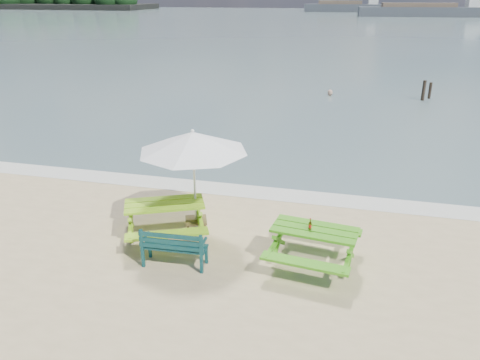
% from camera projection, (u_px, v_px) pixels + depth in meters
% --- Properties ---
extents(sea, '(300.00, 300.00, 0.00)m').
position_uv_depth(sea, '(346.00, 23.00, 85.81)').
color(sea, slate).
rests_on(sea, ground).
extents(foam_strip, '(22.00, 0.90, 0.01)m').
position_uv_depth(foam_strip, '(243.00, 191.00, 13.46)').
color(foam_strip, silver).
rests_on(foam_strip, ground).
extents(picnic_table_left, '(2.46, 2.56, 0.85)m').
position_uv_depth(picnic_table_left, '(166.00, 220.00, 10.84)').
color(picnic_table_left, '#80B61B').
rests_on(picnic_table_left, ground).
extents(picnic_table_right, '(1.96, 2.13, 0.83)m').
position_uv_depth(picnic_table_right, '(314.00, 247.00, 9.73)').
color(picnic_table_right, '#409416').
rests_on(picnic_table_right, ground).
extents(park_bench, '(1.37, 0.53, 0.83)m').
position_uv_depth(park_bench, '(175.00, 254.00, 9.74)').
color(park_bench, '#0D3738').
rests_on(park_bench, ground).
extents(side_table, '(0.64, 0.64, 0.32)m').
position_uv_depth(side_table, '(196.00, 225.00, 11.13)').
color(side_table, brown).
rests_on(side_table, ground).
extents(patio_umbrella, '(3.22, 3.22, 2.47)m').
position_uv_depth(patio_umbrella, '(193.00, 142.00, 10.36)').
color(patio_umbrella, silver).
rests_on(patio_umbrella, ground).
extents(beer_bottle, '(0.06, 0.06, 0.25)m').
position_uv_depth(beer_bottle, '(310.00, 226.00, 9.51)').
color(beer_bottle, brown).
rests_on(beer_bottle, picnic_table_right).
extents(swimmer, '(0.66, 0.48, 1.69)m').
position_uv_depth(swimmer, '(329.00, 105.00, 26.07)').
color(swimmer, tan).
rests_on(swimmer, ground).
extents(mooring_pilings, '(0.56, 0.76, 1.25)m').
position_uv_depth(mooring_pilings, '(426.00, 92.00, 24.73)').
color(mooring_pilings, black).
rests_on(mooring_pilings, ground).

